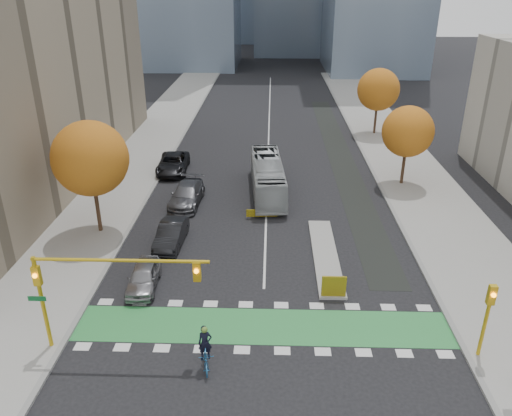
# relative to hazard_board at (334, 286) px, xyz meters

# --- Properties ---
(ground) EXTENTS (300.00, 300.00, 0.00)m
(ground) POSITION_rel_hazard_board_xyz_m (-4.00, -4.20, -0.80)
(ground) COLOR black
(ground) RESTS_ON ground
(sidewalk_west) EXTENTS (7.00, 120.00, 0.15)m
(sidewalk_west) POSITION_rel_hazard_board_xyz_m (-17.50, 15.80, -0.73)
(sidewalk_west) COLOR gray
(sidewalk_west) RESTS_ON ground
(sidewalk_east) EXTENTS (7.00, 120.00, 0.15)m
(sidewalk_east) POSITION_rel_hazard_board_xyz_m (9.50, 15.80, -0.73)
(sidewalk_east) COLOR gray
(sidewalk_east) RESTS_ON ground
(curb_west) EXTENTS (0.30, 120.00, 0.16)m
(curb_west) POSITION_rel_hazard_board_xyz_m (-14.00, 15.80, -0.73)
(curb_west) COLOR gray
(curb_west) RESTS_ON ground
(curb_east) EXTENTS (0.30, 120.00, 0.16)m
(curb_east) POSITION_rel_hazard_board_xyz_m (6.00, 15.80, -0.73)
(curb_east) COLOR gray
(curb_east) RESTS_ON ground
(bike_crossing) EXTENTS (20.00, 3.00, 0.01)m
(bike_crossing) POSITION_rel_hazard_board_xyz_m (-4.00, -2.70, -0.79)
(bike_crossing) COLOR #2B863E
(bike_crossing) RESTS_ON ground
(centre_line) EXTENTS (0.15, 70.00, 0.01)m
(centre_line) POSITION_rel_hazard_board_xyz_m (-4.00, 35.80, -0.80)
(centre_line) COLOR silver
(centre_line) RESTS_ON ground
(bike_lane_paint) EXTENTS (2.50, 50.00, 0.01)m
(bike_lane_paint) POSITION_rel_hazard_board_xyz_m (3.50, 25.80, -0.80)
(bike_lane_paint) COLOR black
(bike_lane_paint) RESTS_ON ground
(median_island) EXTENTS (1.60, 10.00, 0.16)m
(median_island) POSITION_rel_hazard_board_xyz_m (0.00, 4.80, -0.72)
(median_island) COLOR gray
(median_island) RESTS_ON ground
(hazard_board) EXTENTS (1.40, 0.12, 1.30)m
(hazard_board) POSITION_rel_hazard_board_xyz_m (0.00, 0.00, 0.00)
(hazard_board) COLOR yellow
(hazard_board) RESTS_ON median_island
(tree_west) EXTENTS (5.20, 5.20, 8.22)m
(tree_west) POSITION_rel_hazard_board_xyz_m (-16.00, 7.80, 4.82)
(tree_west) COLOR #332114
(tree_west) RESTS_ON ground
(tree_east_near) EXTENTS (4.40, 4.40, 7.08)m
(tree_east_near) POSITION_rel_hazard_board_xyz_m (8.00, 17.80, 4.06)
(tree_east_near) COLOR #332114
(tree_east_near) RESTS_ON ground
(tree_east_far) EXTENTS (4.80, 4.80, 7.65)m
(tree_east_far) POSITION_rel_hazard_board_xyz_m (8.50, 33.80, 4.44)
(tree_east_far) COLOR #332114
(tree_east_far) RESTS_ON ground
(traffic_signal_west) EXTENTS (8.53, 0.56, 5.20)m
(traffic_signal_west) POSITION_rel_hazard_board_xyz_m (-11.93, -4.71, 3.23)
(traffic_signal_west) COLOR #BF9914
(traffic_signal_west) RESTS_ON ground
(traffic_signal_east) EXTENTS (0.35, 0.43, 4.10)m
(traffic_signal_east) POSITION_rel_hazard_board_xyz_m (6.50, -4.71, 1.93)
(traffic_signal_east) COLOR #BF9914
(traffic_signal_east) RESTS_ON ground
(cyclist) EXTENTS (1.06, 2.08, 2.30)m
(cyclist) POSITION_rel_hazard_board_xyz_m (-6.63, -5.79, -0.03)
(cyclist) COLOR #1F5B91
(cyclist) RESTS_ON ground
(bus) EXTENTS (3.25, 10.75, 2.95)m
(bus) POSITION_rel_hazard_board_xyz_m (-3.96, 15.51, 0.68)
(bus) COLOR #ABB0B2
(bus) RESTS_ON ground
(parked_car_a) EXTENTS (1.84, 4.20, 1.41)m
(parked_car_a) POSITION_rel_hazard_board_xyz_m (-11.14, 0.80, -0.10)
(parked_car_a) COLOR gray
(parked_car_a) RESTS_ON ground
(parked_car_b) EXTENTS (1.84, 4.73, 1.54)m
(parked_car_b) POSITION_rel_hazard_board_xyz_m (-10.50, 6.14, -0.03)
(parked_car_b) COLOR black
(parked_car_b) RESTS_ON ground
(parked_car_c) EXTENTS (2.59, 5.77, 1.64)m
(parked_car_c) POSITION_rel_hazard_board_xyz_m (-10.50, 12.95, 0.02)
(parked_car_c) COLOR #4E4E53
(parked_car_c) RESTS_ON ground
(parked_car_d) EXTENTS (3.02, 6.02, 1.64)m
(parked_car_d) POSITION_rel_hazard_board_xyz_m (-13.00, 20.43, 0.02)
(parked_car_d) COLOR black
(parked_car_d) RESTS_ON ground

